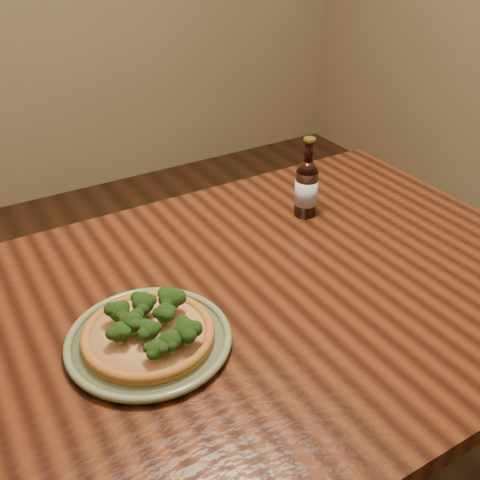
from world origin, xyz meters
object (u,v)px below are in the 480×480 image
plate (149,340)px  table (193,353)px  pizza (149,331)px  beer_bottle (306,187)px

plate → table: bearing=18.1°
pizza → plate: bearing=141.6°
plate → pizza: 0.02m
beer_bottle → table: bearing=-148.4°
plate → pizza: (0.00, -0.00, 0.02)m
table → plate: bearing=-161.9°
table → pizza: (-0.09, -0.03, 0.12)m
table → beer_bottle: (0.41, 0.20, 0.17)m
table → beer_bottle: size_ratio=8.13×
pizza → beer_bottle: (0.51, 0.24, 0.04)m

